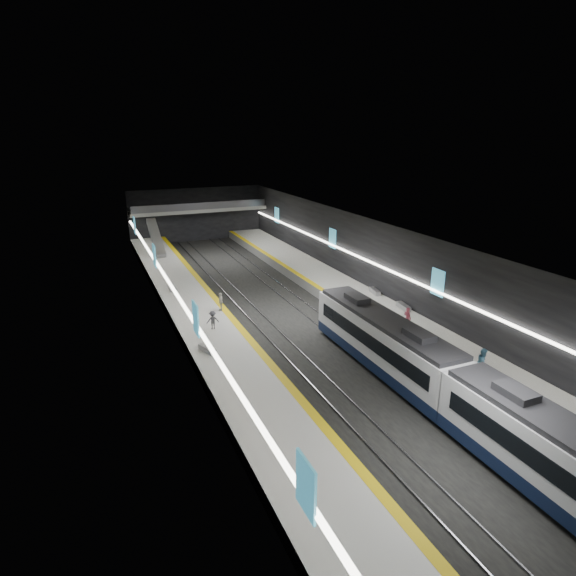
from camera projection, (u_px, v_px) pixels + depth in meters
name	position (u px, v px, depth m)	size (l,w,h in m)	color
ground	(287.00, 318.00, 43.71)	(70.00, 70.00, 0.00)	black
ceiling	(287.00, 232.00, 41.19)	(20.00, 70.00, 0.04)	beige
wall_left	(173.00, 290.00, 38.71)	(0.04, 70.00, 8.00)	black
wall_right	(382.00, 264.00, 46.19)	(0.04, 70.00, 8.00)	black
wall_back	(197.00, 215.00, 72.98)	(20.00, 0.04, 8.00)	black
platform_left	(206.00, 326.00, 40.75)	(5.00, 70.00, 1.00)	slate
tile_surface_left	(205.00, 320.00, 40.59)	(5.00, 70.00, 0.02)	#A6A6A1
tactile_strip_left	(230.00, 316.00, 41.41)	(0.60, 70.00, 0.02)	#DCB70B
platform_right	(358.00, 302.00, 46.36)	(5.00, 70.00, 1.00)	slate
tile_surface_right	(359.00, 297.00, 46.20)	(5.00, 70.00, 0.02)	#A6A6A1
tactile_strip_right	(338.00, 300.00, 45.37)	(0.60, 70.00, 0.02)	#DCB70B
rails	(287.00, 318.00, 43.69)	(6.52, 70.00, 0.12)	gray
train	(458.00, 391.00, 27.35)	(2.69, 30.00, 3.60)	#0E1936
ad_posters	(282.00, 268.00, 43.16)	(19.94, 53.50, 2.20)	#45ACCF
cove_light_left	(175.00, 292.00, 38.85)	(0.25, 68.60, 0.12)	white
cove_light_right	(381.00, 266.00, 46.18)	(0.25, 68.60, 0.12)	white
mezzanine_bridge	(199.00, 210.00, 70.85)	(20.00, 3.00, 1.50)	gray
escalator	(156.00, 237.00, 62.67)	(1.20, 8.00, 0.60)	#99999E
bench_left_near	(207.00, 349.00, 34.78)	(0.46, 1.67, 0.41)	#99999E
bench_left_far	(171.00, 288.00, 48.19)	(0.52, 1.87, 0.46)	#99999E
bench_right_near	(404.00, 307.00, 43.02)	(0.51, 1.85, 0.45)	#99999E
bench_right_far	(375.00, 291.00, 47.12)	(0.50, 1.79, 0.44)	#99999E
passenger_right_a	(407.00, 318.00, 38.56)	(0.66, 0.44, 1.82)	#B44359
passenger_right_b	(483.00, 363.00, 31.14)	(0.94, 0.73, 1.93)	teal
passenger_left_a	(221.00, 302.00, 42.46)	(0.98, 0.41, 1.67)	#BCB8AC
passenger_left_b	(213.00, 320.00, 38.57)	(0.99, 0.57, 1.53)	#3F3F46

